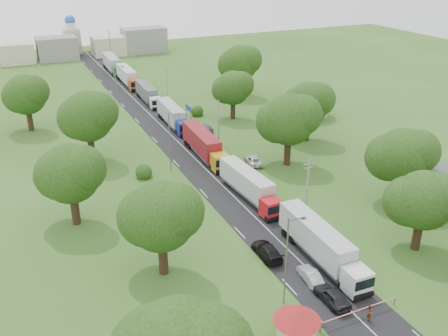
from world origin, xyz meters
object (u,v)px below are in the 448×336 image
guard_booth (297,322)px  truck_0 (321,244)px  info_sign (189,111)px  pedestrian_near (370,314)px  car_lane_mid (310,276)px  boom_barrier (348,315)px  car_lane_front (332,296)px

guard_booth → truck_0: bearing=46.4°
info_sign → truck_0: truck_0 is taller
truck_0 → pedestrian_near: (-1.49, -10.56, -1.38)m
guard_booth → car_lane_mid: guard_booth is taller
info_sign → truck_0: (-3.05, -50.19, -0.74)m
guard_booth → pedestrian_near: size_ratio=2.50×
guard_booth → car_lane_mid: bearing=48.5°
boom_barrier → info_sign: 60.39m
car_lane_front → car_lane_mid: bearing=-91.0°
car_lane_front → truck_0: bearing=-116.0°
boom_barrier → car_lane_mid: 7.01m
car_lane_front → pedestrian_near: 4.15m
guard_booth → info_sign: 61.27m
info_sign → pedestrian_near: bearing=-94.3°
info_sign → car_lane_front: 57.32m
car_lane_mid → pedestrian_near: (1.66, -7.75, 0.21)m
pedestrian_near → car_lane_front: bearing=69.6°
boom_barrier → car_lane_mid: size_ratio=2.27×
boom_barrier → truck_0: truck_0 is taller
guard_booth → info_sign: bearing=78.3°
boom_barrier → car_lane_front: car_lane_front is taller
car_lane_mid → guard_booth: bearing=55.1°
car_lane_mid → car_lane_front: bearing=96.7°
info_sign → pedestrian_near: 60.95m
car_lane_front → pedestrian_near: pedestrian_near is taller
info_sign → car_lane_front: size_ratio=0.87×
boom_barrier → pedestrian_near: pedestrian_near is taller
boom_barrier → guard_booth: guard_booth is taller
car_lane_mid → pedestrian_near: size_ratio=2.31×
info_sign → truck_0: bearing=-93.5°
pedestrian_near → guard_booth: bearing=130.6°
truck_0 → pedestrian_near: bearing=-98.0°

